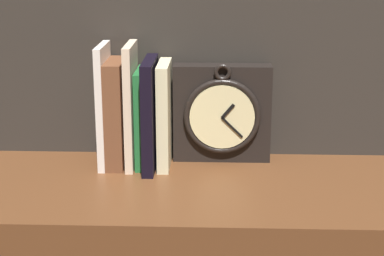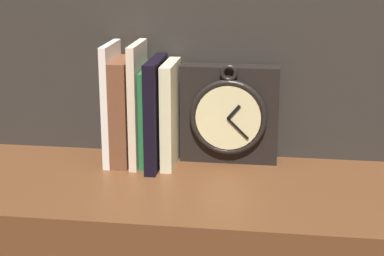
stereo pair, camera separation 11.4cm
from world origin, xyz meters
The scene contains 7 objects.
clock centered at (0.05, 0.14, 0.82)m, with size 0.20×0.06×0.20m.
book_slot0_white centered at (-0.18, 0.11, 0.84)m, with size 0.01×0.12×0.24m.
book_slot1_brown centered at (-0.15, 0.11, 0.82)m, with size 0.03×0.12×0.21m.
book_slot2_cream centered at (-0.12, 0.11, 0.84)m, with size 0.02×0.12×0.24m.
book_slot3_green centered at (-0.10, 0.11, 0.81)m, with size 0.02×0.11×0.19m.
book_slot4_black centered at (-0.09, 0.10, 0.83)m, with size 0.02×0.14×0.21m.
book_slot5_cream centered at (-0.06, 0.11, 0.82)m, with size 0.02×0.12×0.21m.
Camera 2 is at (0.16, -1.09, 1.15)m, focal length 60.00 mm.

